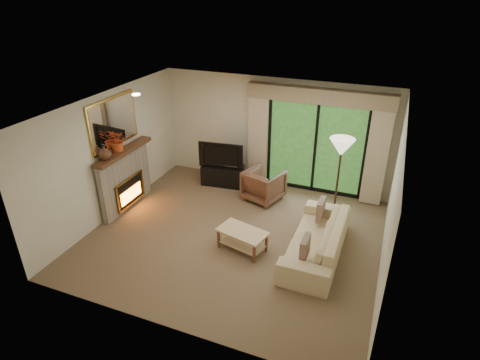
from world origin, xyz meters
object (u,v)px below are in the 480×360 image
at_px(sofa, 317,239).
at_px(coffee_table, 242,240).
at_px(media_console, 223,175).
at_px(armchair, 264,185).

height_order(sofa, coffee_table, sofa).
relative_size(media_console, sofa, 0.43).
bearing_deg(coffee_table, armchair, 110.74).
relative_size(armchair, coffee_table, 0.88).
bearing_deg(armchair, media_console, 1.20).
bearing_deg(sofa, coffee_table, -73.72).
distance_m(media_console, armchair, 1.23).
xyz_separation_m(sofa, coffee_table, (-1.30, -0.37, -0.13)).
relative_size(armchair, sofa, 0.35).
distance_m(armchair, sofa, 2.21).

